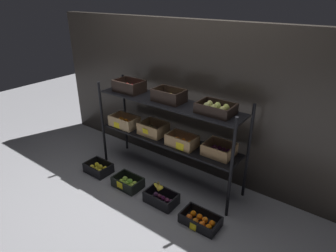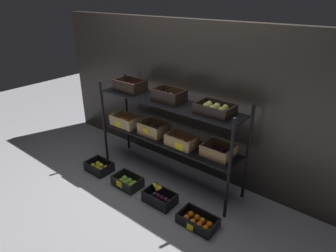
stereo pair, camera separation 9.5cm
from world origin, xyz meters
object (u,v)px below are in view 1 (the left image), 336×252
crate_ground_apple_green (128,183)px  banana_bunch_loose (159,187)px  crate_ground_lemon (99,169)px  crate_ground_plum (161,199)px  display_rack (166,120)px  crate_ground_tangerine (200,221)px

crate_ground_apple_green → banana_bunch_loose: (0.45, 0.01, 0.13)m
crate_ground_lemon → crate_ground_plum: crate_ground_plum is taller
crate_ground_lemon → crate_ground_plum: 0.98m
crate_ground_plum → banana_bunch_loose: banana_bunch_loose is taller
display_rack → crate_ground_apple_green: size_ratio=5.69×
crate_ground_plum → crate_ground_apple_green: bearing=-178.8°
banana_bunch_loose → crate_ground_plum: bearing=-4.7°
crate_ground_lemon → crate_ground_tangerine: 1.48m
crate_ground_tangerine → banana_bunch_loose: bearing=177.5°
crate_ground_plum → banana_bunch_loose: 0.14m
crate_ground_plum → crate_ground_tangerine: crate_ground_plum is taller
crate_ground_plum → crate_ground_tangerine: (0.50, -0.02, -0.01)m
display_rack → crate_ground_tangerine: size_ratio=4.99×
crate_ground_plum → crate_ground_tangerine: bearing=-2.3°
display_rack → crate_ground_plum: (0.26, -0.44, -0.70)m
banana_bunch_loose → crate_ground_apple_green: bearing=-178.3°
crate_ground_lemon → banana_bunch_loose: 0.96m
crate_ground_lemon → crate_ground_plum: bearing=0.8°
crate_ground_lemon → crate_ground_plum: size_ratio=0.94×
crate_ground_apple_green → crate_ground_lemon: bearing=-179.7°
crate_ground_apple_green → crate_ground_tangerine: crate_ground_apple_green is taller
crate_ground_plum → banana_bunch_loose: (-0.04, 0.00, 0.13)m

